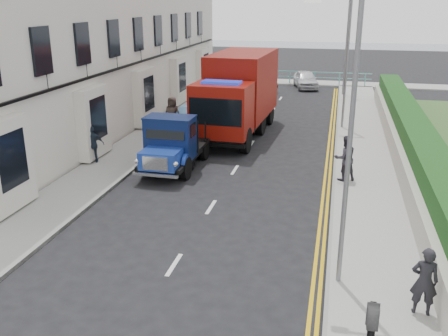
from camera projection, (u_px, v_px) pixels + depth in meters
ground at (195, 232)px, 15.22m from camera, size 120.00×120.00×0.00m
pavement_west at (144, 142)px, 24.60m from camera, size 2.40×38.00×0.12m
pavement_east at (364, 156)px, 22.38m from camera, size 2.60×38.00×0.12m
promenade at (290, 82)px, 41.95m from camera, size 30.00×2.50×0.12m
sea_plane at (313, 49)px, 70.56m from camera, size 120.00×120.00×0.00m
garden_east at (411, 141)px, 21.70m from camera, size 1.45×28.00×1.75m
seafront_railing at (290, 77)px, 41.04m from camera, size 13.00×0.08×1.11m
lamp_near at (345, 129)px, 11.20m from camera, size 1.23×0.18×7.00m
lamp_mid at (345, 54)px, 25.95m from camera, size 1.23×0.18×7.00m
lamp_far at (345, 40)px, 35.18m from camera, size 1.23×0.18×7.00m
bedford_lorry at (172, 147)px, 20.28m from camera, size 2.03×4.92×2.30m
red_lorry at (239, 93)px, 25.51m from camera, size 3.05×8.01×4.13m
parked_car_front at (179, 141)px, 22.00m from camera, size 2.30×4.79×1.58m
parked_car_mid at (192, 118)px, 26.84m from camera, size 1.72×4.00×1.28m
parked_car_rear at (219, 101)px, 31.56m from camera, size 2.19×4.51×1.26m
seafront_car_left at (253, 86)px, 36.43m from camera, size 3.82×5.27×1.33m
seafront_car_right at (306, 79)px, 39.44m from camera, size 2.48×4.25×1.36m
pedestrian_east_near at (424, 281)px, 10.89m from camera, size 0.60×0.41×1.61m
pedestrian_east_far at (345, 158)px, 19.01m from camera, size 1.05×0.94×1.77m
pedestrian_west_near at (93, 144)px, 21.09m from camera, size 1.00×0.76×1.58m
pedestrian_west_far at (172, 114)px, 26.04m from camera, size 0.93×0.64×1.83m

